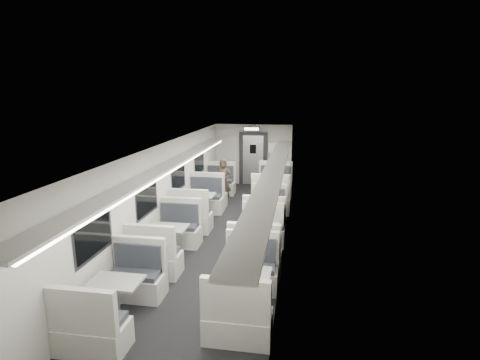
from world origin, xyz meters
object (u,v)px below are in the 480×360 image
(booth_right_c, at_px, (259,241))
(booth_right_d, at_px, (245,291))
(booth_right_a, at_px, (273,192))
(booth_right_b, at_px, (266,218))
(booth_left_a, at_px, (215,189))
(exit_sign, at_px, (252,129))
(booth_left_c, at_px, (168,242))
(passenger, at_px, (223,182))
(booth_left_b, at_px, (198,207))
(booth_left_d, at_px, (117,300))
(vestibule_door, at_px, (253,159))

(booth_right_c, distance_m, booth_right_d, 2.16)
(booth_right_a, xyz_separation_m, booth_right_b, (0.00, -2.45, -0.06))
(booth_left_a, relative_size, exit_sign, 3.48)
(booth_left_c, relative_size, booth_right_b, 1.05)
(booth_left_c, distance_m, booth_right_c, 2.04)
(passenger, bearing_deg, booth_left_b, -100.64)
(booth_right_b, xyz_separation_m, booth_right_c, (0.00, -1.65, 0.03))
(booth_left_d, distance_m, booth_right_c, 3.40)
(booth_left_b, distance_m, passenger, 1.76)
(booth_right_a, relative_size, exit_sign, 3.79)
(booth_left_b, bearing_deg, booth_right_c, -47.37)
(booth_right_b, distance_m, booth_right_d, 3.81)
(booth_left_b, height_order, booth_right_c, booth_left_b)
(booth_left_b, xyz_separation_m, passenger, (0.39, 1.68, 0.35))
(booth_right_a, bearing_deg, vestibule_door, 111.00)
(booth_left_a, height_order, booth_right_d, booth_left_a)
(booth_right_d, bearing_deg, exit_sign, 96.81)
(exit_sign, bearing_deg, booth_right_b, -77.65)
(booth_left_c, xyz_separation_m, exit_sign, (1.00, 6.59, 1.90))
(booth_right_c, bearing_deg, booth_right_b, 90.00)
(booth_left_b, bearing_deg, booth_left_a, 90.00)
(booth_right_b, distance_m, vestibule_door, 5.20)
(booth_left_b, relative_size, booth_left_d, 1.12)
(vestibule_door, bearing_deg, passenger, -102.11)
(booth_left_a, relative_size, booth_right_a, 0.92)
(booth_right_b, relative_size, exit_sign, 3.23)
(booth_left_d, relative_size, booth_right_b, 1.00)
(booth_left_c, relative_size, booth_right_a, 0.90)
(booth_left_d, xyz_separation_m, booth_right_a, (2.00, 6.84, 0.06))
(booth_right_b, bearing_deg, booth_left_d, -114.49)
(booth_right_b, bearing_deg, booth_left_a, 126.61)
(booth_left_a, xyz_separation_m, booth_left_b, (0.00, -2.17, 0.02))
(booth_right_b, relative_size, booth_right_c, 0.93)
(booth_right_d, relative_size, exit_sign, 3.29)
(booth_left_b, height_order, booth_left_c, booth_left_b)
(booth_left_c, distance_m, booth_right_d, 2.68)
(booth_left_a, height_order, booth_left_c, booth_left_a)
(booth_right_a, height_order, vestibule_door, vestibule_door)
(exit_sign, bearing_deg, booth_left_b, -103.89)
(booth_left_d, bearing_deg, booth_left_c, 90.00)
(booth_left_b, bearing_deg, booth_right_b, -14.72)
(booth_left_b, xyz_separation_m, booth_right_a, (2.00, 1.93, 0.02))
(booth_left_d, height_order, exit_sign, exit_sign)
(booth_left_a, distance_m, booth_right_a, 2.01)
(booth_left_a, relative_size, booth_right_d, 1.06)
(booth_left_b, height_order, booth_right_a, booth_right_a)
(booth_right_b, xyz_separation_m, passenger, (-1.61, 2.20, 0.40))
(booth_left_b, relative_size, booth_right_a, 0.96)
(booth_left_b, bearing_deg, booth_right_d, -65.23)
(booth_left_c, xyz_separation_m, booth_right_d, (2.00, -1.78, -0.01))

